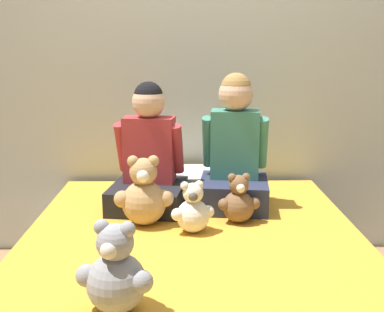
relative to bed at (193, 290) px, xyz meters
The scene contains 9 objects.
wall_behind_bed 1.44m from the bed, 90.00° to the left, with size 8.00×0.06×2.50m.
bed is the anchor object (origin of this frame).
child_on_left 0.70m from the bed, 114.96° to the left, with size 0.41×0.43×0.64m.
child_on_right 0.72m from the bed, 65.10° to the left, with size 0.38×0.38×0.68m.
teddy_bear_held_by_left_child 0.47m from the bed, 137.72° to the left, with size 0.27×0.20×0.33m.
teddy_bear_held_by_right_child 0.45m from the bed, 46.19° to the left, with size 0.20×0.15×0.24m.
teddy_bear_between_children 0.34m from the bed, 92.43° to the left, with size 0.19×0.15×0.23m.
teddy_bear_at_foot_of_bed 0.70m from the bed, 114.58° to the right, with size 0.24×0.19×0.30m.
pillow_at_headboard 0.79m from the bed, 90.00° to the left, with size 0.49×0.33×0.11m.
Camera 1 is at (-0.04, -1.90, 1.26)m, focal length 45.00 mm.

